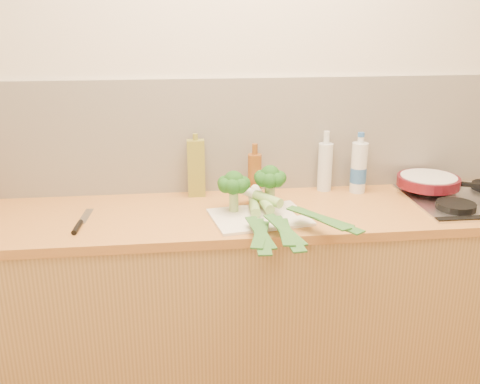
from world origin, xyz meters
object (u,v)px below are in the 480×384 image
object	(u,v)px
chopping_board	(260,217)
chefs_knife	(79,224)
skillet	(429,181)
gas_hob	(474,198)

from	to	relation	value
chopping_board	chefs_knife	xyz separation A→B (m)	(-0.74, -0.00, 0.00)
skillet	chopping_board	bearing A→B (deg)	-142.03
gas_hob	chefs_knife	xyz separation A→B (m)	(-1.75, -0.10, -0.01)
chefs_knife	skillet	bearing A→B (deg)	11.94
chefs_knife	skillet	xyz separation A→B (m)	(1.59, 0.23, 0.06)
gas_hob	chefs_knife	size ratio (longest dim) A/B	1.98
gas_hob	skillet	size ratio (longest dim) A/B	1.42
chopping_board	chefs_knife	world-z (taller)	chefs_knife
gas_hob	chopping_board	bearing A→B (deg)	-174.39
skillet	chefs_knife	bearing A→B (deg)	-148.85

